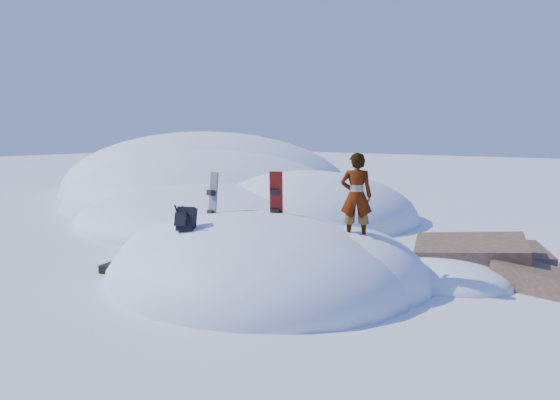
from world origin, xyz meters
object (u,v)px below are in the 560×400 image
Objects in this scene: snowboard_dark at (212,205)px; backpack at (186,219)px; person at (356,196)px; snowboard_red at (276,205)px.

backpack is at bearing -54.43° from snowboard_dark.
person is at bearing 12.13° from backpack.
snowboard_red is 1.49m from snowboard_dark.
snowboard_dark is 1.43m from backpack.
snowboard_red reaches higher than backpack.
backpack is at bearing 9.53° from person.
person is at bearing 26.82° from snowboard_dark.
snowboard_red is 1.89m from person.
person is at bearing -24.94° from snowboard_red.
person reaches higher than snowboard_dark.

